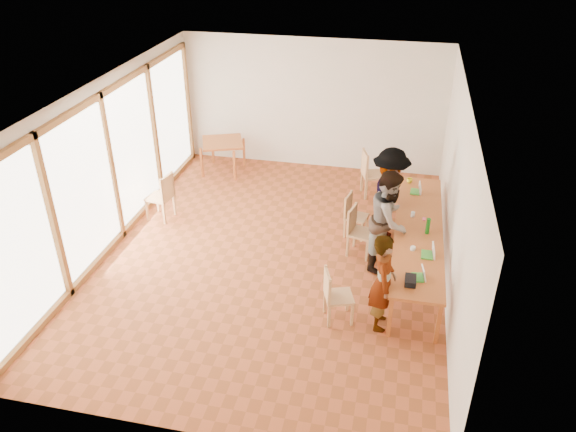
# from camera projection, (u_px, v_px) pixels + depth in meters

# --- Properties ---
(ground) EXTENTS (8.00, 8.00, 0.00)m
(ground) POSITION_uv_depth(u_px,v_px,m) (273.00, 254.00, 10.15)
(ground) COLOR #A54D28
(ground) RESTS_ON ground
(wall_back) EXTENTS (6.00, 0.10, 3.00)m
(wall_back) POSITION_uv_depth(u_px,v_px,m) (313.00, 104.00, 12.81)
(wall_back) COLOR beige
(wall_back) RESTS_ON ground
(wall_front) EXTENTS (6.00, 0.10, 3.00)m
(wall_front) POSITION_uv_depth(u_px,v_px,m) (185.00, 339.00, 6.01)
(wall_front) COLOR beige
(wall_front) RESTS_ON ground
(wall_right) EXTENTS (0.10, 8.00, 3.00)m
(wall_right) POSITION_uv_depth(u_px,v_px,m) (456.00, 197.00, 8.86)
(wall_right) COLOR beige
(wall_right) RESTS_ON ground
(window_wall) EXTENTS (0.10, 8.00, 3.00)m
(window_wall) POSITION_uv_depth(u_px,v_px,m) (110.00, 164.00, 9.95)
(window_wall) COLOR white
(window_wall) RESTS_ON ground
(ceiling) EXTENTS (6.00, 8.00, 0.04)m
(ceiling) POSITION_uv_depth(u_px,v_px,m) (271.00, 91.00, 8.66)
(ceiling) COLOR white
(ceiling) RESTS_ON wall_back
(communal_table) EXTENTS (0.80, 4.00, 0.75)m
(communal_table) POSITION_uv_depth(u_px,v_px,m) (418.00, 231.00, 9.50)
(communal_table) COLOR #AC5A26
(communal_table) RESTS_ON ground
(side_table) EXTENTS (0.90, 0.90, 0.75)m
(side_table) POSITION_uv_depth(u_px,v_px,m) (223.00, 145.00, 12.90)
(side_table) COLOR #AC5A26
(side_table) RESTS_ON ground
(chair_near) EXTENTS (0.52, 0.52, 0.47)m
(chair_near) POSITION_uv_depth(u_px,v_px,m) (333.00, 291.00, 8.33)
(chair_near) COLOR tan
(chair_near) RESTS_ON ground
(chair_mid) EXTENTS (0.51, 0.51, 0.48)m
(chair_mid) POSITION_uv_depth(u_px,v_px,m) (357.00, 226.00, 9.93)
(chair_mid) COLOR tan
(chair_mid) RESTS_ON ground
(chair_far) EXTENTS (0.46, 0.46, 0.45)m
(chair_far) POSITION_uv_depth(u_px,v_px,m) (352.00, 211.00, 10.50)
(chair_far) COLOR tan
(chair_far) RESTS_ON ground
(chair_empty) EXTENTS (0.59, 0.59, 0.54)m
(chair_empty) POSITION_uv_depth(u_px,v_px,m) (369.00, 169.00, 11.86)
(chair_empty) COLOR tan
(chair_empty) RESTS_ON ground
(chair_spare) EXTENTS (0.51, 0.51, 0.52)m
(chair_spare) POSITION_uv_depth(u_px,v_px,m) (163.00, 192.00, 10.98)
(chair_spare) COLOR tan
(chair_spare) RESTS_ON ground
(person_near) EXTENTS (0.41, 0.59, 1.56)m
(person_near) POSITION_uv_depth(u_px,v_px,m) (383.00, 282.00, 8.11)
(person_near) COLOR gray
(person_near) RESTS_ON ground
(person_mid) EXTENTS (0.86, 1.00, 1.79)m
(person_mid) POSITION_uv_depth(u_px,v_px,m) (389.00, 220.00, 9.43)
(person_mid) COLOR gray
(person_mid) RESTS_ON ground
(person_far) EXTENTS (0.83, 1.26, 1.82)m
(person_far) POSITION_uv_depth(u_px,v_px,m) (389.00, 196.00, 10.16)
(person_far) COLOR gray
(person_far) RESTS_ON ground
(laptop_near) EXTENTS (0.23, 0.25, 0.19)m
(laptop_near) POSITION_uv_depth(u_px,v_px,m) (421.00, 275.00, 8.22)
(laptop_near) COLOR green
(laptop_near) RESTS_ON communal_table
(laptop_mid) EXTENTS (0.22, 0.26, 0.21)m
(laptop_mid) POSITION_uv_depth(u_px,v_px,m) (430.00, 253.00, 8.72)
(laptop_mid) COLOR green
(laptop_mid) RESTS_ON communal_table
(laptop_far) EXTENTS (0.22, 0.25, 0.20)m
(laptop_far) POSITION_uv_depth(u_px,v_px,m) (418.00, 190.00, 10.60)
(laptop_far) COLOR green
(laptop_far) RESTS_ON communal_table
(yellow_mug) EXTENTS (0.14, 0.14, 0.09)m
(yellow_mug) POSITION_uv_depth(u_px,v_px,m) (409.00, 181.00, 10.97)
(yellow_mug) COLOR yellow
(yellow_mug) RESTS_ON communal_table
(green_bottle) EXTENTS (0.07, 0.07, 0.28)m
(green_bottle) POSITION_uv_depth(u_px,v_px,m) (428.00, 226.00, 9.27)
(green_bottle) COLOR #126517
(green_bottle) RESTS_ON communal_table
(clear_glass) EXTENTS (0.07, 0.07, 0.09)m
(clear_glass) POSITION_uv_depth(u_px,v_px,m) (413.00, 214.00, 9.81)
(clear_glass) COLOR silver
(clear_glass) RESTS_ON communal_table
(condiment_cup) EXTENTS (0.08, 0.08, 0.06)m
(condiment_cup) POSITION_uv_depth(u_px,v_px,m) (413.00, 248.00, 8.89)
(condiment_cup) COLOR white
(condiment_cup) RESTS_ON communal_table
(pink_phone) EXTENTS (0.05, 0.10, 0.01)m
(pink_phone) POSITION_uv_depth(u_px,v_px,m) (424.00, 219.00, 9.74)
(pink_phone) COLOR #E74F7C
(pink_phone) RESTS_ON communal_table
(black_pouch) EXTENTS (0.16, 0.26, 0.09)m
(black_pouch) POSITION_uv_depth(u_px,v_px,m) (410.00, 280.00, 8.12)
(black_pouch) COLOR black
(black_pouch) RESTS_ON communal_table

